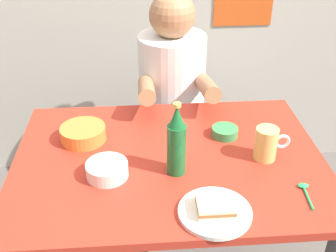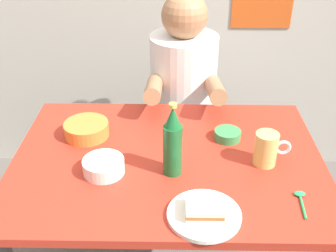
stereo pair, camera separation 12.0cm
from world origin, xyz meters
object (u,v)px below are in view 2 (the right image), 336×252
Objects in this scene: plate_orange at (204,215)px; beer_mug at (267,149)px; sandwich at (204,208)px; dining_table at (168,178)px; beer_bottle at (173,143)px; soup_bowl_orange at (86,129)px; stool at (182,149)px; person_seated at (183,78)px.

beer_mug reaches higher than plate_orange.
dining_table is at bearing 110.60° from sandwich.
beer_bottle is (-0.32, -0.06, 0.06)m from beer_mug.
plate_orange is at bearing -129.90° from beer_mug.
beer_bottle is at bearing -34.10° from soup_bowl_orange.
sandwich is at bearing -129.90° from beer_mug.
plate_orange is at bearing -45.84° from soup_bowl_orange.
plate_orange is at bearing -66.15° from beer_bottle.
soup_bowl_orange reaches higher than plate_orange.
plate_orange is 1.29× the size of soup_bowl_orange.
beer_bottle reaches higher than sandwich.
stool is 0.75m from soup_bowl_orange.
beer_bottle reaches higher than beer_mug.
beer_mug is (0.27, -0.65, 0.03)m from person_seated.
soup_bowl_orange is (-0.43, 0.44, -0.00)m from sandwich.
soup_bowl_orange is at bearing 134.16° from sandwich.
soup_bowl_orange reaches higher than stool.
person_seated is at bearing -90.00° from stool.
dining_table is 2.44× the size of stool.
soup_bowl_orange is at bearing 134.16° from plate_orange.
dining_table is 4.20× the size of beer_bottle.
sandwich is at bearing -45.84° from soup_bowl_orange.
stool is 1.01m from plate_orange.
beer_bottle is at bearing 113.85° from sandwich.
dining_table is 0.63m from person_seated.
beer_bottle reaches higher than stool.
dining_table reaches higher than stool.
beer_mug is at bearing -67.35° from stool.
beer_mug reaches higher than soup_bowl_orange.
person_seated is 0.92m from sandwich.
sandwich is at bearing -86.99° from stool.
person_seated reaches higher than beer_mug.
soup_bowl_orange is (-0.33, 0.22, -0.09)m from beer_bottle.
person_seated is at bearing 93.05° from plate_orange.
dining_table is at bearing -95.87° from person_seated.
sandwich is 0.35m from beer_mug.
person_seated is 3.27× the size of plate_orange.
sandwich is (0.05, -0.93, 0.42)m from stool.
dining_table is 0.36m from soup_bowl_orange.
plate_orange is 0.61m from soup_bowl_orange.
person_seated is 0.71m from beer_bottle.
beer_mug is at bearing -14.47° from soup_bowl_orange.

